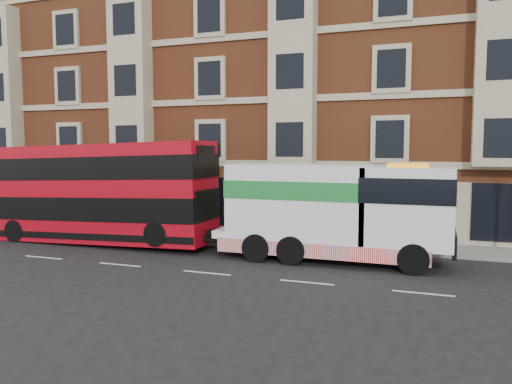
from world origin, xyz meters
TOP-DOWN VIEW (x-y plane):
  - ground at (0.00, 0.00)m, footprint 120.00×120.00m
  - sidewalk at (0.00, 7.50)m, footprint 90.00×3.00m
  - victorian_terrace at (0.50, 15.00)m, footprint 45.00×12.00m
  - lamp_post_west at (-6.00, 6.20)m, footprint 0.35×0.15m
  - double_decker_bus at (-7.98, 3.75)m, footprint 12.41×2.85m
  - tow_truck at (4.09, 3.75)m, footprint 9.94×2.94m
  - box_van at (-13.76, 3.88)m, footprint 4.62×3.00m
  - pedestrian at (-10.69, 7.97)m, footprint 0.67×0.56m

SIDE VIEW (x-z plane):
  - ground at x=0.00m, z-range 0.00..0.00m
  - sidewalk at x=0.00m, z-range 0.00..0.15m
  - pedestrian at x=-10.69m, z-range 0.15..1.72m
  - box_van at x=-13.76m, z-range -0.02..2.22m
  - tow_truck at x=4.09m, z-range 0.13..4.27m
  - double_decker_bus at x=-7.98m, z-range 0.15..5.18m
  - lamp_post_west at x=-6.00m, z-range 0.50..4.85m
  - victorian_terrace at x=0.50m, z-range -0.13..20.27m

